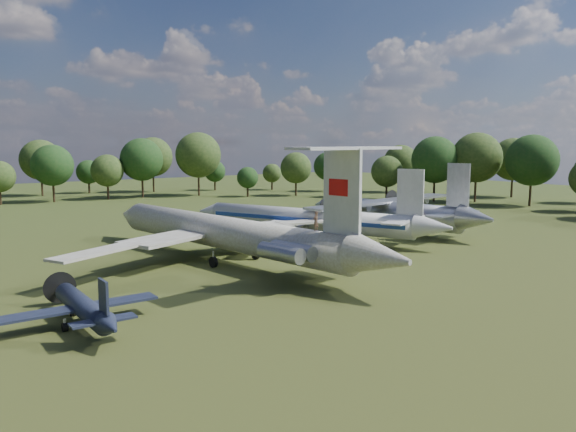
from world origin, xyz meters
TOP-DOWN VIEW (x-y plane):
  - ground at (0.00, 0.00)m, footprint 300.00×300.00m
  - il62_airliner at (3.33, 1.57)m, footprint 48.73×59.04m
  - tu104_jet at (20.37, 8.00)m, footprint 48.04×53.54m
  - an12_transport at (35.19, 6.42)m, footprint 36.83×40.05m
  - small_prop_west at (-16.80, -13.17)m, footprint 11.63×15.81m
  - person_on_il62 at (5.56, -12.93)m, footprint 0.80×0.63m

SIDE VIEW (x-z plane):
  - ground at x=0.00m, z-range 0.00..0.00m
  - small_prop_west at x=-16.80m, z-range 0.00..2.31m
  - tu104_jet at x=20.37m, z-range 0.00..4.39m
  - an12_transport at x=35.19m, z-range 0.00..4.73m
  - il62_airliner at x=3.33m, z-range 0.00..5.24m
  - person_on_il62 at x=5.56m, z-range 5.24..7.15m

